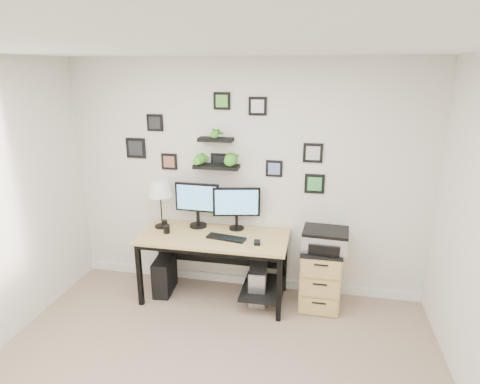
% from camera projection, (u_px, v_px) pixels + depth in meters
% --- Properties ---
extents(room, '(4.00, 4.00, 4.00)m').
position_uv_depth(room, '(244.00, 280.00, 4.81)').
color(room, tan).
rests_on(room, ground).
extents(desk, '(1.60, 0.70, 0.75)m').
position_uv_depth(desk, '(218.00, 245.00, 4.38)').
color(desk, tan).
rests_on(desk, ground).
extents(monitor_left, '(0.50, 0.20, 0.51)m').
position_uv_depth(monitor_left, '(197.00, 202.00, 4.48)').
color(monitor_left, black).
rests_on(monitor_left, desk).
extents(monitor_right, '(0.52, 0.20, 0.49)m').
position_uv_depth(monitor_right, '(237.00, 205.00, 4.42)').
color(monitor_right, black).
rests_on(monitor_right, desk).
extents(keyboard, '(0.43, 0.20, 0.02)m').
position_uv_depth(keyboard, '(226.00, 238.00, 4.24)').
color(keyboard, black).
rests_on(keyboard, desk).
extents(mouse, '(0.08, 0.11, 0.03)m').
position_uv_depth(mouse, '(257.00, 243.00, 4.12)').
color(mouse, black).
rests_on(mouse, desk).
extents(table_lamp, '(0.27, 0.27, 0.56)m').
position_uv_depth(table_lamp, '(160.00, 189.00, 4.44)').
color(table_lamp, black).
rests_on(table_lamp, desk).
extents(mug, '(0.07, 0.07, 0.08)m').
position_uv_depth(mug, '(167.00, 229.00, 4.38)').
color(mug, black).
rests_on(mug, desk).
extents(pen_cup, '(0.07, 0.07, 0.09)m').
position_uv_depth(pen_cup, '(164.00, 224.00, 4.54)').
color(pen_cup, black).
rests_on(pen_cup, desk).
extents(pc_tower_black, '(0.22, 0.43, 0.41)m').
position_uv_depth(pc_tower_black, '(165.00, 275.00, 4.61)').
color(pc_tower_black, black).
rests_on(pc_tower_black, ground).
extents(pc_tower_grey, '(0.21, 0.43, 0.41)m').
position_uv_depth(pc_tower_grey, '(258.00, 283.00, 4.43)').
color(pc_tower_grey, gray).
rests_on(pc_tower_grey, ground).
extents(file_cabinet, '(0.43, 0.53, 0.67)m').
position_uv_depth(file_cabinet, '(320.00, 276.00, 4.32)').
color(file_cabinet, tan).
rests_on(file_cabinet, ground).
extents(printer, '(0.48, 0.40, 0.21)m').
position_uv_depth(printer, '(325.00, 239.00, 4.17)').
color(printer, silver).
rests_on(printer, file_cabinet).
extents(wall_decor, '(2.26, 0.18, 1.05)m').
position_uv_depth(wall_decor, '(220.00, 149.00, 4.33)').
color(wall_decor, black).
rests_on(wall_decor, ground).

